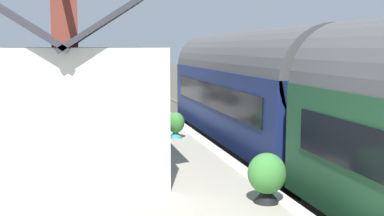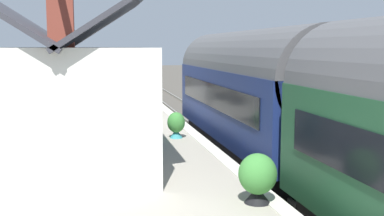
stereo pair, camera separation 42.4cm
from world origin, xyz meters
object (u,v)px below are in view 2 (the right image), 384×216
at_px(planter_corner_building, 125,112).
at_px(planter_bench_right, 176,125).
at_px(train, 323,113).
at_px(planter_edge_near, 30,115).
at_px(bench_near_building, 115,93).
at_px(bench_by_lamp, 112,97).
at_px(planter_edge_far, 68,97).
at_px(planter_under_sign, 258,177).
at_px(station_building, 66,99).
at_px(station_sign_board, 157,84).

bearing_deg(planter_corner_building, planter_bench_right, -154.48).
height_order(train, planter_edge_near, train).
xyz_separation_m(bench_near_building, bench_by_lamp, (-2.36, 0.22, 0.00)).
bearing_deg(planter_edge_far, bench_near_building, -51.58).
bearing_deg(planter_under_sign, planter_corner_building, 10.56).
xyz_separation_m(train, planter_edge_far, (12.77, 6.41, -0.81)).
height_order(bench_near_building, planter_bench_right, bench_near_building).
bearing_deg(planter_edge_far, planter_edge_near, 168.84).
bearing_deg(train, planter_under_sign, 133.19).
relative_size(station_building, planter_corner_building, 7.95).
distance_m(bench_near_building, bench_by_lamp, 2.37).
relative_size(planter_edge_near, planter_edge_far, 0.92).
relative_size(station_building, station_sign_board, 4.37).
relative_size(planter_edge_far, station_sign_board, 0.57).
xyz_separation_m(planter_under_sign, planter_corner_building, (9.31, 1.74, -0.02)).
height_order(train, planter_edge_far, train).
bearing_deg(bench_near_building, planter_under_sign, -174.02).
height_order(planter_under_sign, station_sign_board, station_sign_board).
bearing_deg(bench_by_lamp, station_sign_board, -133.44).
bearing_deg(station_sign_board, planter_under_sign, -179.39).
height_order(planter_bench_right, planter_edge_near, planter_edge_near).
relative_size(bench_near_building, planter_corner_building, 1.63).
xyz_separation_m(planter_bench_right, planter_edge_near, (3.16, 4.70, -0.00)).
bearing_deg(bench_by_lamp, planter_corner_building, -177.25).
bearing_deg(bench_by_lamp, planter_under_sign, -172.18).
bearing_deg(planter_bench_right, planter_corner_building, 25.52).
xyz_separation_m(train, bench_by_lamp, (12.18, 4.40, -0.80)).
height_order(planter_under_sign, planter_corner_building, planter_under_sign).
xyz_separation_m(planter_bench_right, planter_edge_far, (8.60, 3.63, 0.05)).
bearing_deg(station_sign_board, bench_by_lamp, 46.56).
xyz_separation_m(bench_near_building, planter_edge_near, (-7.21, 3.31, -0.06)).
distance_m(planter_corner_building, planter_bench_right, 3.19).
bearing_deg(station_sign_board, planter_bench_right, 177.89).
bearing_deg(planter_edge_near, bench_by_lamp, -32.48).
bearing_deg(bench_by_lamp, planter_edge_near, 147.52).
bearing_deg(planter_edge_near, planter_under_sign, -152.17).
bearing_deg(planter_bench_right, station_sign_board, -2.11).
distance_m(station_building, station_sign_board, 9.15).
distance_m(planter_under_sign, planter_bench_right, 6.45).
relative_size(planter_edge_near, station_sign_board, 0.53).
xyz_separation_m(planter_corner_building, planter_edge_far, (5.72, 2.26, 0.01)).
relative_size(planter_under_sign, planter_corner_building, 1.07).
relative_size(station_building, planter_under_sign, 7.43).
bearing_deg(station_sign_board, planter_edge_near, 122.10).
xyz_separation_m(train, station_building, (1.93, 5.94, 0.25)).
height_order(train, planter_bench_right, train).
height_order(planter_under_sign, planter_edge_near, planter_under_sign).
distance_m(planter_under_sign, station_sign_board, 12.71).
bearing_deg(station_building, station_sign_board, -21.72).
xyz_separation_m(planter_corner_building, planter_edge_near, (0.29, 3.33, -0.04)).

